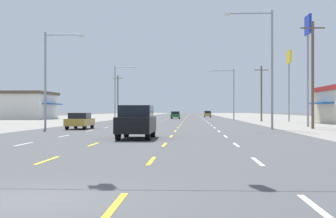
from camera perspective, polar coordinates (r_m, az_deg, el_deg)
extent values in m
plane|color=#4C4C4F|center=(74.85, 0.54, -1.45)|extent=(572.00, 572.00, 0.00)
cube|color=gray|center=(79.81, -17.52, -1.36)|extent=(28.00, 440.00, 0.01)
cube|color=gray|center=(77.85, 19.06, -1.39)|extent=(28.00, 440.00, 0.01)
cube|color=white|center=(24.78, -16.85, -4.04)|extent=(0.14, 2.60, 0.01)
cube|color=white|center=(31.93, -12.29, -3.17)|extent=(0.14, 2.60, 0.01)
cube|color=white|center=(39.21, -9.41, -2.61)|extent=(0.14, 2.60, 0.01)
cube|color=white|center=(46.55, -7.43, -2.22)|extent=(0.14, 2.60, 0.01)
cube|color=white|center=(53.94, -6.00, -1.94)|extent=(0.14, 2.60, 0.01)
cube|color=white|center=(61.36, -4.91, -1.72)|extent=(0.14, 2.60, 0.01)
cube|color=white|center=(68.80, -4.06, -1.56)|extent=(0.14, 2.60, 0.01)
cube|color=white|center=(76.24, -3.38, -1.42)|extent=(0.14, 2.60, 0.01)
cube|color=white|center=(83.70, -2.81, -1.31)|extent=(0.14, 2.60, 0.01)
cube|color=white|center=(91.17, -2.34, -1.21)|extent=(0.14, 2.60, 0.01)
cube|color=white|center=(98.64, -1.94, -1.13)|extent=(0.14, 2.60, 0.01)
cube|color=white|center=(106.11, -1.60, -1.06)|extent=(0.14, 2.60, 0.01)
cube|color=white|center=(113.59, -1.30, -1.00)|extent=(0.14, 2.60, 0.01)
cube|color=white|center=(121.07, -1.04, -0.95)|extent=(0.14, 2.60, 0.01)
cube|color=white|center=(128.55, -0.81, -0.90)|extent=(0.14, 2.60, 0.01)
cube|color=white|center=(136.03, -0.60, -0.86)|extent=(0.14, 2.60, 0.01)
cube|color=white|center=(143.52, -0.42, -0.83)|extent=(0.14, 2.60, 0.01)
cube|color=white|center=(151.01, -0.25, -0.79)|extent=(0.14, 2.60, 0.01)
cube|color=white|center=(158.50, -0.10, -0.76)|extent=(0.14, 2.60, 0.01)
cube|color=white|center=(165.99, 0.03, -0.74)|extent=(0.14, 2.60, 0.01)
cube|color=white|center=(173.48, 0.16, -0.71)|extent=(0.14, 2.60, 0.01)
cube|color=white|center=(180.97, 0.27, -0.69)|extent=(0.14, 2.60, 0.01)
cube|color=white|center=(188.46, 0.38, -0.67)|extent=(0.14, 2.60, 0.01)
cube|color=white|center=(195.95, 0.48, -0.65)|extent=(0.14, 2.60, 0.01)
cube|color=white|center=(203.45, 0.57, -0.63)|extent=(0.14, 2.60, 0.01)
cube|color=white|center=(210.94, 0.65, -0.61)|extent=(0.14, 2.60, 0.01)
cube|color=white|center=(218.43, 0.73, -0.60)|extent=(0.14, 2.60, 0.01)
cube|color=white|center=(225.93, 0.80, -0.58)|extent=(0.14, 2.60, 0.01)
cube|color=yellow|center=(16.58, -14.22, -5.97)|extent=(0.14, 2.60, 0.01)
cube|color=yellow|center=(23.83, -8.88, -4.20)|extent=(0.14, 2.60, 0.01)
cube|color=yellow|center=(31.19, -6.06, -3.24)|extent=(0.14, 2.60, 0.01)
cube|color=yellow|center=(38.61, -4.32, -2.65)|extent=(0.14, 2.60, 0.01)
cube|color=yellow|center=(46.05, -3.14, -2.25)|extent=(0.14, 2.60, 0.01)
cube|color=yellow|center=(53.51, -2.29, -1.96)|extent=(0.14, 2.60, 0.01)
cube|color=yellow|center=(60.98, -1.65, -1.74)|extent=(0.14, 2.60, 0.01)
cube|color=yellow|center=(68.46, -1.15, -1.56)|extent=(0.14, 2.60, 0.01)
cube|color=yellow|center=(75.94, -0.75, -1.42)|extent=(0.14, 2.60, 0.01)
cube|color=yellow|center=(83.42, -0.42, -1.31)|extent=(0.14, 2.60, 0.01)
cube|color=yellow|center=(90.91, -0.15, -1.21)|extent=(0.14, 2.60, 0.01)
cube|color=yellow|center=(98.40, 0.09, -1.13)|extent=(0.14, 2.60, 0.01)
cube|color=yellow|center=(105.89, 0.29, -1.06)|extent=(0.14, 2.60, 0.01)
cube|color=yellow|center=(113.38, 0.46, -1.00)|extent=(0.14, 2.60, 0.01)
cube|color=yellow|center=(120.88, 0.62, -0.95)|extent=(0.14, 2.60, 0.01)
cube|color=yellow|center=(128.37, 0.75, -0.91)|extent=(0.14, 2.60, 0.01)
cube|color=yellow|center=(135.86, 0.87, -0.86)|extent=(0.14, 2.60, 0.01)
cube|color=yellow|center=(143.36, 0.98, -0.83)|extent=(0.14, 2.60, 0.01)
cube|color=yellow|center=(150.85, 1.07, -0.79)|extent=(0.14, 2.60, 0.01)
cube|color=yellow|center=(158.35, 1.16, -0.76)|extent=(0.14, 2.60, 0.01)
cube|color=yellow|center=(165.85, 1.24, -0.74)|extent=(0.14, 2.60, 0.01)
cube|color=yellow|center=(173.34, 1.31, -0.71)|extent=(0.14, 2.60, 0.01)
cube|color=yellow|center=(180.84, 1.38, -0.69)|extent=(0.14, 2.60, 0.01)
cube|color=yellow|center=(188.34, 1.44, -0.67)|extent=(0.14, 2.60, 0.01)
cube|color=yellow|center=(195.83, 1.50, -0.65)|extent=(0.14, 2.60, 0.01)
cube|color=yellow|center=(203.33, 1.55, -0.63)|extent=(0.14, 2.60, 0.01)
cube|color=yellow|center=(210.83, 1.60, -0.61)|extent=(0.14, 2.60, 0.01)
cube|color=yellow|center=(218.33, 1.64, -0.60)|extent=(0.14, 2.60, 0.01)
cube|color=yellow|center=(225.82, 1.69, -0.58)|extent=(0.14, 2.60, 0.01)
cube|color=yellow|center=(8.54, -6.44, -11.51)|extent=(0.14, 2.60, 0.01)
cube|color=yellow|center=(15.91, -2.02, -6.22)|extent=(0.14, 2.60, 0.01)
cube|color=yellow|center=(23.37, -0.43, -4.28)|extent=(0.14, 2.60, 0.01)
cube|color=yellow|center=(30.84, 0.39, -3.28)|extent=(0.14, 2.60, 0.01)
cube|color=yellow|center=(38.33, 0.88, -2.67)|extent=(0.14, 2.60, 0.01)
cube|color=yellow|center=(45.82, 1.22, -2.26)|extent=(0.14, 2.60, 0.01)
cube|color=yellow|center=(53.31, 1.46, -1.96)|extent=(0.14, 2.60, 0.01)
cube|color=yellow|center=(60.80, 1.64, -1.74)|extent=(0.14, 2.60, 0.01)
cube|color=yellow|center=(68.30, 1.78, -1.57)|extent=(0.14, 2.60, 0.01)
cube|color=yellow|center=(75.80, 1.89, -1.43)|extent=(0.14, 2.60, 0.01)
cube|color=yellow|center=(83.29, 1.98, -1.31)|extent=(0.14, 2.60, 0.01)
cube|color=yellow|center=(90.79, 2.06, -1.22)|extent=(0.14, 2.60, 0.01)
cube|color=yellow|center=(98.29, 2.13, -1.14)|extent=(0.14, 2.60, 0.01)
cube|color=yellow|center=(105.79, 2.18, -1.07)|extent=(0.14, 2.60, 0.01)
cube|color=yellow|center=(113.29, 2.23, -1.01)|extent=(0.14, 2.60, 0.01)
cube|color=yellow|center=(120.79, 2.27, -0.95)|extent=(0.14, 2.60, 0.01)
cube|color=yellow|center=(128.28, 2.31, -0.91)|extent=(0.14, 2.60, 0.01)
cube|color=yellow|center=(135.78, 2.35, -0.86)|extent=(0.14, 2.60, 0.01)
cube|color=yellow|center=(143.28, 2.38, -0.83)|extent=(0.14, 2.60, 0.01)
cube|color=yellow|center=(150.78, 2.40, -0.79)|extent=(0.14, 2.60, 0.01)
cube|color=yellow|center=(158.28, 2.43, -0.76)|extent=(0.14, 2.60, 0.01)
cube|color=yellow|center=(165.78, 2.45, -0.74)|extent=(0.14, 2.60, 0.01)
cube|color=yellow|center=(173.28, 2.47, -0.71)|extent=(0.14, 2.60, 0.01)
cube|color=yellow|center=(180.78, 2.49, -0.69)|extent=(0.14, 2.60, 0.01)
cube|color=yellow|center=(188.28, 2.51, -0.67)|extent=(0.14, 2.60, 0.01)
cube|color=yellow|center=(195.78, 2.52, -0.65)|extent=(0.14, 2.60, 0.01)
cube|color=yellow|center=(203.28, 2.54, -0.63)|extent=(0.14, 2.60, 0.01)
cube|color=yellow|center=(210.78, 2.55, -0.61)|extent=(0.14, 2.60, 0.01)
cube|color=yellow|center=(218.28, 2.56, -0.60)|extent=(0.14, 2.60, 0.01)
cube|color=yellow|center=(225.78, 2.58, -0.58)|extent=(0.14, 2.60, 0.01)
cube|color=white|center=(8.70, 17.43, -11.29)|extent=(0.14, 2.60, 0.01)
cube|color=white|center=(16.00, 10.65, -6.19)|extent=(0.14, 2.60, 0.01)
cube|color=white|center=(23.42, 8.17, -4.27)|extent=(0.14, 2.60, 0.01)
cube|color=white|center=(30.89, 6.90, -3.28)|extent=(0.14, 2.60, 0.01)
cube|color=white|center=(38.36, 6.12, -2.67)|extent=(0.14, 2.60, 0.01)
cube|color=white|center=(45.85, 5.60, -2.26)|extent=(0.14, 2.60, 0.01)
cube|color=white|center=(53.34, 5.22, -1.96)|extent=(0.14, 2.60, 0.01)
cube|color=white|center=(60.83, 4.94, -1.74)|extent=(0.14, 2.60, 0.01)
cube|color=white|center=(68.32, 4.72, -1.56)|extent=(0.14, 2.60, 0.01)
cube|color=white|center=(75.82, 4.54, -1.43)|extent=(0.14, 2.60, 0.01)
cube|color=white|center=(83.31, 4.39, -1.31)|extent=(0.14, 2.60, 0.01)
cube|color=white|center=(90.81, 4.27, -1.22)|extent=(0.14, 2.60, 0.01)
cube|color=white|center=(98.30, 4.17, -1.13)|extent=(0.14, 2.60, 0.01)
cube|color=white|center=(105.80, 4.08, -1.07)|extent=(0.14, 2.60, 0.01)
cube|color=white|center=(113.30, 4.00, -1.00)|extent=(0.14, 2.60, 0.01)
cube|color=white|center=(120.80, 3.94, -0.95)|extent=(0.14, 2.60, 0.01)
cube|color=white|center=(128.30, 3.88, -0.91)|extent=(0.14, 2.60, 0.01)
cube|color=white|center=(135.79, 3.82, -0.86)|extent=(0.14, 2.60, 0.01)
cube|color=white|center=(143.29, 3.78, -0.83)|extent=(0.14, 2.60, 0.01)
cube|color=white|center=(150.79, 3.73, -0.79)|extent=(0.14, 2.60, 0.01)
cube|color=white|center=(158.29, 3.69, -0.76)|extent=(0.14, 2.60, 0.01)
cube|color=white|center=(165.79, 3.66, -0.74)|extent=(0.14, 2.60, 0.01)
cube|color=white|center=(173.29, 3.63, -0.71)|extent=(0.14, 2.60, 0.01)
cube|color=white|center=(180.79, 3.60, -0.69)|extent=(0.14, 2.60, 0.01)
cube|color=white|center=(188.29, 3.57, -0.67)|extent=(0.14, 2.60, 0.01)
cube|color=white|center=(195.79, 3.55, -0.65)|extent=(0.14, 2.60, 0.01)
cube|color=white|center=(203.28, 3.52, -0.63)|extent=(0.14, 2.60, 0.01)
cube|color=white|center=(210.78, 3.50, -0.61)|extent=(0.14, 2.60, 0.01)
cube|color=white|center=(218.28, 3.48, -0.60)|extent=(0.14, 2.60, 0.01)
cube|color=white|center=(225.78, 3.46, -0.58)|extent=(0.14, 2.60, 0.01)
cube|color=black|center=(28.34, -3.79, -1.87)|extent=(1.98, 4.90, 0.92)
cube|color=black|center=(28.28, -3.80, -0.25)|extent=(1.82, 2.70, 0.68)
cylinder|color=black|center=(30.15, -5.00, -2.64)|extent=(0.26, 0.76, 0.76)
cylinder|color=black|center=(29.97, -1.81, -2.66)|extent=(0.26, 0.76, 0.76)
cylinder|color=black|center=(26.79, -6.00, -2.95)|extent=(0.26, 0.76, 0.76)
cylinder|color=black|center=(26.58, -2.42, -2.97)|extent=(0.26, 0.76, 0.76)
cube|color=#B28C33|center=(43.52, -10.48, -1.55)|extent=(1.80, 4.50, 0.62)
cube|color=black|center=(43.41, -10.51, -0.80)|extent=(1.62, 2.10, 0.52)
cylinder|color=black|center=(45.21, -10.98, -1.89)|extent=(0.22, 0.64, 0.64)
cylinder|color=black|center=(44.87, -9.07, -1.90)|extent=(0.22, 0.64, 0.64)
cylinder|color=black|center=(42.21, -11.99, -2.01)|extent=(0.22, 0.64, 0.64)
cylinder|color=black|center=(41.84, -9.95, -2.03)|extent=(0.22, 0.64, 0.64)
cube|color=black|center=(76.85, -4.48, -0.94)|extent=(1.80, 4.50, 0.62)
cube|color=black|center=(76.74, -4.48, -0.52)|extent=(1.62, 2.10, 0.52)
cylinder|color=black|center=(78.49, -4.89, -1.15)|extent=(0.22, 0.64, 0.64)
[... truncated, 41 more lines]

